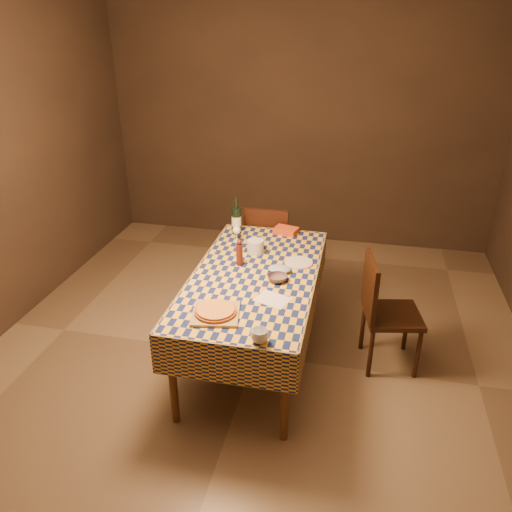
# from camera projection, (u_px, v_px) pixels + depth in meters

# --- Properties ---
(room) EXTENTS (5.00, 5.10, 2.70)m
(room) POSITION_uv_depth(u_px,v_px,m) (255.00, 202.00, 3.55)
(room) COLOR brown
(room) RESTS_ON ground
(dining_table) EXTENTS (0.94, 1.84, 0.77)m
(dining_table) POSITION_uv_depth(u_px,v_px,m) (255.00, 283.00, 3.84)
(dining_table) COLOR brown
(dining_table) RESTS_ON ground
(cutting_board) EXTENTS (0.35, 0.35, 0.02)m
(cutting_board) POSITION_uv_depth(u_px,v_px,m) (216.00, 314.00, 3.29)
(cutting_board) COLOR #9D8349
(cutting_board) RESTS_ON dining_table
(pizza) EXTENTS (0.36, 0.36, 0.03)m
(pizza) POSITION_uv_depth(u_px,v_px,m) (216.00, 311.00, 3.28)
(pizza) COLOR brown
(pizza) RESTS_ON cutting_board
(pepper_mill) EXTENTS (0.05, 0.05, 0.22)m
(pepper_mill) POSITION_uv_depth(u_px,v_px,m) (239.00, 253.00, 3.90)
(pepper_mill) COLOR #481810
(pepper_mill) RESTS_ON dining_table
(bowl) EXTENTS (0.18, 0.18, 0.05)m
(bowl) POSITION_uv_depth(u_px,v_px,m) (278.00, 278.00, 3.70)
(bowl) COLOR #59444B
(bowl) RESTS_ON dining_table
(wine_glass) EXTENTS (0.07, 0.07, 0.14)m
(wine_glass) POSITION_uv_depth(u_px,v_px,m) (237.00, 231.00, 4.30)
(wine_glass) COLOR white
(wine_glass) RESTS_ON dining_table
(wine_bottle) EXTENTS (0.11, 0.11, 0.34)m
(wine_bottle) POSITION_uv_depth(u_px,v_px,m) (236.00, 220.00, 4.46)
(wine_bottle) COLOR black
(wine_bottle) RESTS_ON dining_table
(deli_tub) EXTENTS (0.16, 0.16, 0.11)m
(deli_tub) POSITION_uv_depth(u_px,v_px,m) (255.00, 247.00, 4.12)
(deli_tub) COLOR silver
(deli_tub) RESTS_ON dining_table
(takeout_container) EXTENTS (0.23, 0.19, 0.05)m
(takeout_container) POSITION_uv_depth(u_px,v_px,m) (286.00, 230.00, 4.50)
(takeout_container) COLOR #C34419
(takeout_container) RESTS_ON dining_table
(white_plate) EXTENTS (0.27, 0.27, 0.01)m
(white_plate) POSITION_uv_depth(u_px,v_px,m) (298.00, 263.00, 3.97)
(white_plate) COLOR silver
(white_plate) RESTS_ON dining_table
(tumbler) EXTENTS (0.13, 0.13, 0.09)m
(tumbler) POSITION_uv_depth(u_px,v_px,m) (260.00, 336.00, 3.01)
(tumbler) COLOR white
(tumbler) RESTS_ON dining_table
(flour_patch) EXTENTS (0.28, 0.24, 0.00)m
(flour_patch) POSITION_uv_depth(u_px,v_px,m) (273.00, 299.00, 3.47)
(flour_patch) COLOR silver
(flour_patch) RESTS_ON dining_table
(flour_bag) EXTENTS (0.18, 0.14, 0.05)m
(flour_bag) POSITION_uv_depth(u_px,v_px,m) (280.00, 269.00, 3.83)
(flour_bag) COLOR #92A4BB
(flour_bag) RESTS_ON dining_table
(chair_far) EXTENTS (0.42, 0.43, 0.93)m
(chair_far) POSITION_uv_depth(u_px,v_px,m) (268.00, 245.00, 4.88)
(chair_far) COLOR black
(chair_far) RESTS_ON ground
(chair_right) EXTENTS (0.50, 0.49, 0.93)m
(chair_right) POSITION_uv_depth(u_px,v_px,m) (383.00, 307.00, 3.85)
(chair_right) COLOR black
(chair_right) RESTS_ON ground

